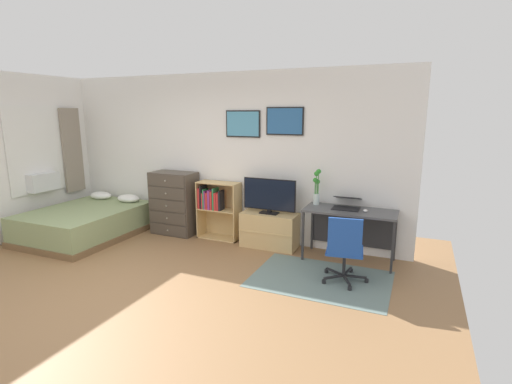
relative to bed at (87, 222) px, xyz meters
The scene contains 13 objects.
ground_plane 2.53m from the bed, 34.12° to the right, with size 7.20×7.20×0.00m, color #936B44.
wall_back_with_posters 2.58m from the bed, 25.91° to the left, with size 6.12×0.09×2.70m.
area_rug 4.09m from the bed, ahead, with size 1.70×1.20×0.01m, color slate.
bed is the anchor object (origin of this frame).
dresser 1.51m from the bed, 30.15° to the left, with size 0.77×0.46×1.08m.
bookshelf 2.24m from the bed, 21.35° to the left, with size 0.71×0.30×0.95m.
tv_stand 3.14m from the bed, 13.99° to the left, with size 0.87×0.41×0.54m.
television 3.18m from the bed, 13.59° to the left, with size 0.84×0.16×0.54m.
desk 4.36m from the bed, 10.05° to the left, with size 1.26×0.55×0.74m.
office_chair 4.36m from the bed, ahead, with size 0.57×0.58×0.86m.
laptop 4.31m from the bed, 10.57° to the left, with size 0.38×0.41×0.16m.
computer_mouse 4.56m from the bed, ahead, with size 0.06×0.10×0.03m, color silver.
bamboo_vase 3.91m from the bed, 12.34° to the left, with size 0.11×0.12×0.53m.
Camera 1 is at (3.03, -3.10, 2.06)m, focal length 26.56 mm.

